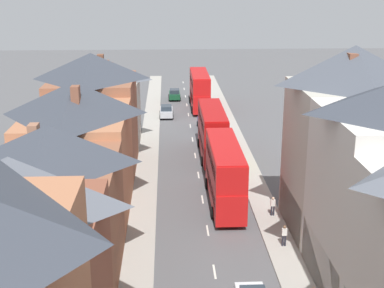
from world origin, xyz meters
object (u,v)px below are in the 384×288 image
Objects in this scene: double_decker_bus_far_approaching at (200,90)px; delivery_van at (227,151)px; double_decker_bus_lead at (224,173)px; pedestrian_mid_right at (284,235)px; car_near_silver at (174,94)px; double_decker_bus_mid_street at (212,132)px; car_parked_left_b at (166,111)px; pedestrian_far_left at (273,205)px; car_parked_right_a at (205,123)px.

double_decker_bus_far_approaching is 24.57m from delivery_van.
pedestrian_mid_right is at bearing -66.63° from double_decker_bus_lead.
double_decker_bus_lead reaches higher than car_near_silver.
car_parked_left_b is (-4.89, 17.09, -1.97)m from double_decker_bus_mid_street.
double_decker_bus_lead reaches higher than car_parked_left_b.
delivery_van is at bearing 100.16° from pedestrian_far_left.
car_parked_left_b is at bearing -134.20° from double_decker_bus_far_approaching.
car_parked_left_b is 33.60m from pedestrian_far_left.
double_decker_bus_mid_street is 1.00× the size of double_decker_bus_far_approaching.
delivery_van is (1.31, -2.38, -1.48)m from double_decker_bus_mid_street.
car_parked_right_a is 0.86× the size of delivery_van.
delivery_van reaches higher than pedestrian_mid_right.
double_decker_bus_lead reaches higher than car_parked_right_a.
double_decker_bus_lead is 30.03m from car_parked_left_b.
double_decker_bus_mid_street is 17.88m from car_parked_left_b.
car_parked_left_b is at bearing 99.39° from double_decker_bus_lead.
car_parked_left_b is at bearing 128.34° from car_parked_right_a.
pedestrian_mid_right is at bearing -85.34° from double_decker_bus_far_approaching.
double_decker_bus_mid_street is 2.79× the size of car_near_silver.
double_decker_bus_far_approaching reaches higher than car_parked_right_a.
double_decker_bus_far_approaching is 2.40× the size of car_parked_right_a.
double_decker_bus_mid_street is at bearing -90.00° from double_decker_bus_far_approaching.
delivery_van reaches higher than pedestrian_far_left.
car_parked_left_b is at bearing 102.54° from pedestrian_mid_right.
double_decker_bus_mid_street reaches higher than pedestrian_mid_right.
double_decker_bus_mid_street is 2.77× the size of car_parked_left_b.
pedestrian_far_left is at bearing -84.45° from double_decker_bus_far_approaching.
pedestrian_mid_right is at bearing -91.87° from pedestrian_far_left.
car_parked_left_b reaches higher than car_near_silver.
car_parked_right_a is at bearing -78.24° from car_near_silver.
pedestrian_far_left reaches higher than car_parked_left_b.
double_decker_bus_lead reaches higher than pedestrian_far_left.
car_near_silver is at bearing 101.76° from car_parked_right_a.
double_decker_bus_mid_street is 6.71× the size of pedestrian_far_left.
pedestrian_mid_right is (7.07, -48.72, 0.20)m from car_near_silver.
car_parked_right_a reaches higher than car_near_silver.
car_near_silver is at bearing 120.60° from double_decker_bus_far_approaching.
delivery_van is at bearing 82.62° from double_decker_bus_lead.
double_decker_bus_mid_street is at bearing 103.31° from pedestrian_far_left.
double_decker_bus_far_approaching is 42.83m from pedestrian_mid_right.
pedestrian_mid_right reaches higher than car_parked_right_a.
double_decker_bus_mid_street and double_decker_bus_far_approaching have the same top height.
double_decker_bus_lead reaches higher than delivery_van.
double_decker_bus_far_approaching is 7.33m from car_near_silver.
pedestrian_far_left is at bearing -82.13° from car_parked_right_a.
double_decker_bus_mid_street is 15.94m from pedestrian_far_left.
car_parked_right_a is at bearing -89.95° from double_decker_bus_far_approaching.
double_decker_bus_mid_street is at bearing 90.00° from double_decker_bus_lead.
double_decker_bus_lead is 2.79× the size of car_near_silver.
double_decker_bus_far_approaching is at bearing 90.00° from double_decker_bus_lead.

